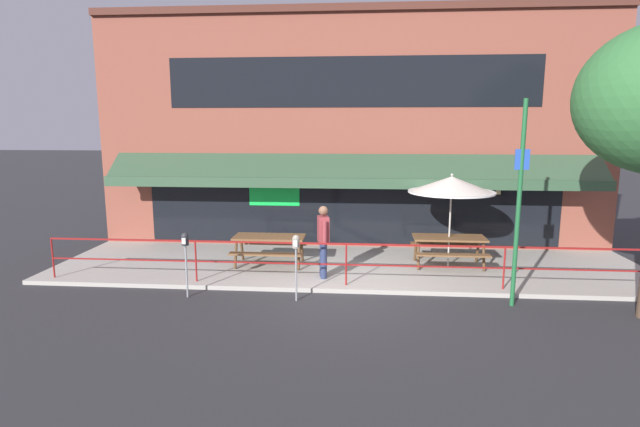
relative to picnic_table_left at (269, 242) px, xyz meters
The scene contains 11 objects.
ground_plane 2.77m from the picnic_table_left, 41.36° to the right, with size 120.00×120.00×0.00m, color #2D2D30.
patio_deck 2.13m from the picnic_table_left, ahead, with size 15.00×4.00×0.10m, color #ADA89E.
restaurant_building 4.19m from the picnic_table_left, 50.62° to the left, with size 15.00×1.60×6.95m.
patio_railing 2.49m from the picnic_table_left, 36.17° to the right, with size 13.84×0.04×0.97m.
picnic_table_left is the anchor object (origin of this frame).
picnic_table_centre 4.58m from the picnic_table_left, ahead, with size 1.80×1.42×0.76m.
patio_umbrella_centre 4.81m from the picnic_table_left, ahead, with size 2.14×2.14×2.38m.
pedestrian_walking 1.76m from the picnic_table_left, 32.35° to the right, with size 0.32×0.61×1.71m.
parking_meter_near 2.70m from the picnic_table_left, 121.12° to the right, with size 0.15×0.16×1.42m.
parking_meter_far 2.55m from the picnic_table_left, 66.74° to the right, with size 0.15×0.16×1.42m.
street_sign_pole 6.05m from the picnic_table_left, 22.21° to the right, with size 0.28×0.09×4.16m.
Camera 1 is at (0.30, -10.50, 3.66)m, focal length 28.00 mm.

